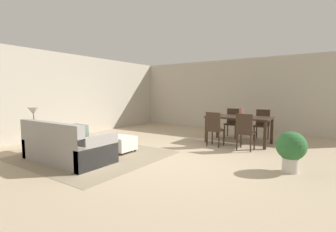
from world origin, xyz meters
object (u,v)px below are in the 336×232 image
Objects in this scene: dining_chair_far_left at (232,121)px; book_on_ottoman at (111,135)px; ottoman_table at (115,142)px; dining_chair_near_left at (214,127)px; potted_plant at (291,148)px; vase_centerpiece at (241,112)px; table_lamp at (33,112)px; side_table at (35,134)px; dining_chair_near_right at (245,130)px; couch at (66,147)px; dining_chair_far_right at (262,123)px; dining_table at (239,120)px.

book_on_ottoman is at bearing -117.66° from dining_chair_far_left.
ottoman_table is 1.05× the size of dining_chair_near_left.
vase_centerpiece is at bearing 127.93° from potted_plant.
book_on_ottoman is at bearing -131.60° from vase_centerpiece.
side_table is at bearing 14.04° from table_lamp.
dining_chair_near_left reaches higher than book_on_ottoman.
dining_chair_near_right is (4.15, 3.00, 0.07)m from side_table.
side_table is 2.21× the size of vase_centerpiece.
dining_chair_near_left reaches higher than couch.
dining_chair_far_left is 1.00× the size of dining_chair_far_right.
dining_chair_near_right is at bearing 35.05° from ottoman_table.
potted_plant is at bearing 9.91° from ottoman_table.
dining_chair_near_right is (0.42, -0.82, -0.15)m from dining_table.
table_lamp reaches higher than dining_chair_near_left.
couch is 1.47m from table_lamp.
ottoman_table is 3.21m from dining_chair_near_right.
vase_centerpiece is (-0.36, 0.79, 0.37)m from dining_chair_near_right.
book_on_ottoman is 3.97m from potted_plant.
couch is 1.14m from book_on_ottoman.
table_lamp is 1.89m from book_on_ottoman.
book_on_ottoman is (0.12, 1.13, 0.11)m from couch.
dining_chair_near_left is (3.33, 3.01, 0.07)m from side_table.
vase_centerpiece is at bearing 48.40° from book_on_ottoman.
vase_centerpiece is (0.53, -0.85, 0.37)m from dining_chair_far_left.
couch is 1.20m from ottoman_table.
side_table is 5.37m from vase_centerpiece.
ottoman_table is 3.73× the size of book_on_ottoman.
dining_chair_near_left reaches higher than ottoman_table.
dining_table is (2.43, 3.84, 0.38)m from couch.
couch is at bearing -112.86° from dining_chair_far_left.
couch is 3.65m from dining_chair_near_left.
vase_centerpiece is 0.99× the size of book_on_ottoman.
dining_chair_far_left is at bearing 120.18° from dining_table.
dining_chair_far_right is 4.52m from book_on_ottoman.
table_lamp is 5.68m from dining_chair_far_left.
side_table is at bearing -142.77° from ottoman_table.
side_table is 0.62× the size of dining_chair_near_right.
dining_chair_near_left is at bearing 44.68° from book_on_ottoman.
ottoman_table is 2.06m from table_lamp.
dining_table is 1.00m from dining_chair_far_right.
dining_table is (2.20, 2.66, 0.45)m from ottoman_table.
potted_plant is (1.15, -2.88, -0.08)m from dining_chair_far_right.
table_lamp reaches higher than book_on_ottoman.
dining_chair_near_right is at bearing -63.11° from dining_table.
table_lamp reaches higher than side_table.
couch reaches higher than potted_plant.
potted_plant reaches higher than side_table.
table_lamp is (-1.53, -1.16, 0.76)m from ottoman_table.
book_on_ottoman is at bearing 38.23° from table_lamp.
dining_table is at bearing 116.89° from dining_chair_near_right.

